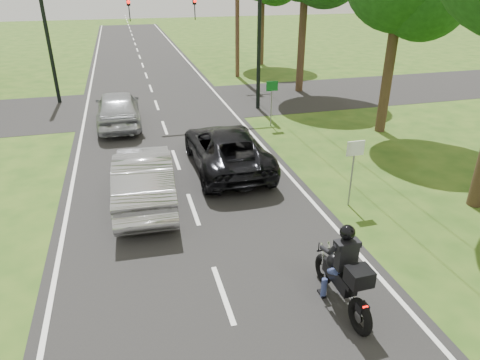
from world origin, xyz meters
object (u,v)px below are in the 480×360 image
(motorcycle_rider, at_px, (344,277))
(silver_suv, at_px, (118,108))
(sign_green, at_px, (272,93))
(silver_sedan, at_px, (144,178))
(traffic_signal, at_px, (223,28))
(dark_suv, at_px, (226,148))
(sign_white, at_px, (354,158))

(motorcycle_rider, height_order, silver_suv, motorcycle_rider)
(motorcycle_rider, relative_size, sign_green, 1.10)
(silver_suv, height_order, sign_green, sign_green)
(silver_sedan, xyz_separation_m, traffic_signal, (4.67, 9.09, 3.31))
(sign_green, bearing_deg, motorcycle_rider, -101.90)
(dark_suv, distance_m, sign_white, 4.90)
(motorcycle_rider, xyz_separation_m, traffic_signal, (0.97, 15.03, 3.35))
(silver_suv, bearing_deg, traffic_signal, -168.15)
(silver_suv, relative_size, sign_green, 2.31)
(dark_suv, height_order, traffic_signal, traffic_signal)
(dark_suv, relative_size, traffic_signal, 0.85)
(traffic_signal, xyz_separation_m, sign_white, (1.36, -11.02, -2.54))
(motorcycle_rider, xyz_separation_m, silver_sedan, (-3.70, 5.94, 0.04))
(silver_suv, bearing_deg, dark_suv, 121.71)
(dark_suv, xyz_separation_m, traffic_signal, (1.61, 7.21, 3.37))
(dark_suv, height_order, sign_green, sign_green)
(traffic_signal, distance_m, sign_white, 11.39)
(silver_sedan, distance_m, sign_white, 6.38)
(dark_suv, bearing_deg, sign_white, 128.29)
(sign_white, bearing_deg, sign_green, 88.57)
(sign_white, bearing_deg, silver_sedan, 162.33)
(dark_suv, distance_m, silver_suv, 7.17)
(traffic_signal, bearing_deg, silver_sedan, -117.20)
(silver_sedan, distance_m, silver_suv, 8.04)
(silver_sedan, height_order, sign_green, sign_green)
(motorcycle_rider, xyz_separation_m, dark_suv, (-0.64, 7.82, -0.02))
(sign_white, bearing_deg, motorcycle_rider, -120.14)
(silver_suv, distance_m, sign_green, 7.20)
(silver_sedan, bearing_deg, dark_suv, -145.82)
(dark_suv, xyz_separation_m, silver_sedan, (-3.07, -1.88, 0.06))
(dark_suv, bearing_deg, silver_suv, -58.34)
(traffic_signal, height_order, sign_green, traffic_signal)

